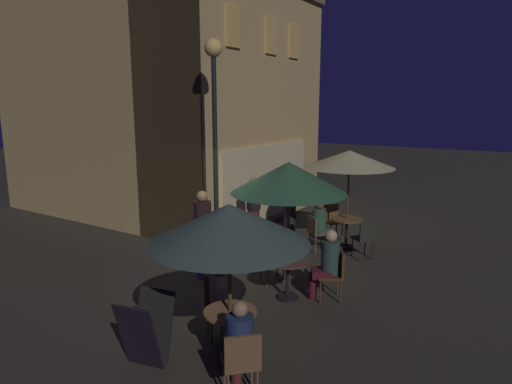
# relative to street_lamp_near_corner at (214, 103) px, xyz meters

# --- Properties ---
(ground_plane) EXTENTS (60.00, 60.00, 0.00)m
(ground_plane) POSITION_rel_street_lamp_near_corner_xyz_m (-0.83, -0.52, -3.47)
(ground_plane) COLOR #312D23
(cafe_building) EXTENTS (6.27, 8.60, 7.62)m
(cafe_building) POSITION_rel_street_lamp_near_corner_xyz_m (2.51, 3.67, 0.34)
(cafe_building) COLOR tan
(cafe_building) RESTS_ON ground
(street_lamp_near_corner) EXTENTS (0.37, 0.37, 4.73)m
(street_lamp_near_corner) POSITION_rel_street_lamp_near_corner_xyz_m (0.00, 0.00, 0.00)
(street_lamp_near_corner) COLOR black
(street_lamp_near_corner) RESTS_ON ground
(menu_sandwich_board) EXTENTS (0.75, 0.67, 0.94)m
(menu_sandwich_board) POSITION_rel_street_lamp_near_corner_xyz_m (-3.56, -1.55, -2.98)
(menu_sandwich_board) COLOR black
(menu_sandwich_board) RESTS_ON ground
(cafe_table_0) EXTENTS (0.75, 0.75, 0.72)m
(cafe_table_0) POSITION_rel_street_lamp_near_corner_xyz_m (-0.74, -2.15, -2.94)
(cafe_table_0) COLOR black
(cafe_table_0) RESTS_ON ground
(cafe_table_1) EXTENTS (0.75, 0.75, 0.74)m
(cafe_table_1) POSITION_rel_street_lamp_near_corner_xyz_m (2.52, -1.99, -2.93)
(cafe_table_1) COLOR black
(cafe_table_1) RESTS_ON ground
(cafe_table_2) EXTENTS (0.72, 0.72, 0.73)m
(cafe_table_2) POSITION_rel_street_lamp_near_corner_xyz_m (-2.90, -2.45, -2.94)
(cafe_table_2) COLOR black
(cafe_table_2) RESTS_ON ground
(patio_umbrella_0) EXTENTS (2.01, 2.01, 2.48)m
(patio_umbrella_0) POSITION_rel_street_lamp_near_corner_xyz_m (-0.74, -2.15, -1.27)
(patio_umbrella_0) COLOR black
(patio_umbrella_0) RESTS_ON ground
(patio_umbrella_1) EXTENTS (2.12, 2.12, 2.38)m
(patio_umbrella_1) POSITION_rel_street_lamp_near_corner_xyz_m (2.52, -1.99, -1.30)
(patio_umbrella_1) COLOR black
(patio_umbrella_1) RESTS_ON ground
(patio_umbrella_2) EXTENTS (2.11, 2.11, 2.20)m
(patio_umbrella_2) POSITION_rel_street_lamp_near_corner_xyz_m (-2.90, -2.45, -1.54)
(patio_umbrella_2) COLOR black
(patio_umbrella_2) RESTS_ON ground
(cafe_chair_0) EXTENTS (0.60, 0.60, 0.91)m
(cafe_chair_0) POSITION_rel_street_lamp_near_corner_xyz_m (-0.32, -2.88, -2.92)
(cafe_chair_0) COLOR brown
(cafe_chair_0) RESTS_ON ground
(cafe_chair_1) EXTENTS (0.61, 0.61, 0.97)m
(cafe_chair_1) POSITION_rel_street_lamp_near_corner_xyz_m (-0.19, -1.47, -2.89)
(cafe_chair_1) COLOR brown
(cafe_chair_1) RESTS_ON ground
(cafe_chair_2) EXTENTS (0.55, 0.55, 0.87)m
(cafe_chair_2) POSITION_rel_street_lamp_near_corner_xyz_m (1.85, -1.49, -2.94)
(cafe_chair_2) COLOR brown
(cafe_chair_2) RESTS_ON ground
(cafe_chair_3) EXTENTS (0.59, 0.59, 0.86)m
(cafe_chair_3) POSITION_rel_street_lamp_near_corner_xyz_m (2.00, -2.64, -2.94)
(cafe_chair_3) COLOR #27271F
(cafe_chair_3) RESTS_ON ground
(cafe_chair_4) EXTENTS (0.58, 0.58, 0.89)m
(cafe_chair_4) POSITION_rel_street_lamp_near_corner_xyz_m (3.05, -1.41, -2.92)
(cafe_chair_4) COLOR brown
(cafe_chair_4) RESTS_ON ground
(cafe_chair_5) EXTENTS (0.60, 0.60, 0.91)m
(cafe_chair_5) POSITION_rel_street_lamp_near_corner_xyz_m (-3.53, -3.06, -2.92)
(cafe_chair_5) COLOR brown
(cafe_chair_5) RESTS_ON ground
(cafe_chair_6) EXTENTS (0.57, 0.57, 0.91)m
(cafe_chair_6) POSITION_rel_street_lamp_near_corner_xyz_m (-2.38, -1.86, -2.93)
(cafe_chair_6) COLOR #53321E
(cafe_chair_6) RESTS_ON ground
(patron_seated_0) EXTENTS (0.47, 0.52, 1.29)m
(patron_seated_0) POSITION_rel_street_lamp_near_corner_xyz_m (-0.39, -2.75, -2.74)
(patron_seated_0) COLOR #4E1423
(patron_seated_0) RESTS_ON ground
(patron_seated_1) EXTENTS (0.52, 0.48, 1.26)m
(patron_seated_1) POSITION_rel_street_lamp_near_corner_xyz_m (1.96, -1.57, -2.75)
(patron_seated_1) COLOR #2C443B
(patron_seated_1) RESTS_ON ground
(patron_seated_2) EXTENTS (0.50, 0.50, 1.23)m
(patron_seated_2) POSITION_rel_street_lamp_near_corner_xyz_m (-3.42, -2.96, -2.77)
(patron_seated_2) COLOR #54211D
(patron_seated_2) RESTS_ON ground
(patron_seated_3) EXTENTS (0.48, 0.49, 1.21)m
(patron_seated_3) POSITION_rel_street_lamp_near_corner_xyz_m (-2.48, -1.97, -2.78)
(patron_seated_3) COLOR #314B2F
(patron_seated_3) RESTS_ON ground
(patron_standing_4) EXTENTS (0.34, 0.34, 1.71)m
(patron_standing_4) POSITION_rel_street_lamp_near_corner_xyz_m (1.40, -0.05, -2.61)
(patron_standing_4) COLOR #4D1E21
(patron_standing_4) RESTS_ON ground
(patron_standing_5) EXTENTS (0.38, 0.38, 1.81)m
(patron_standing_5) POSITION_rel_street_lamp_near_corner_xyz_m (2.91, -0.24, -2.56)
(patron_standing_5) COLOR black
(patron_standing_5) RESTS_ON ground
(patron_standing_6) EXTENTS (0.34, 0.34, 1.78)m
(patron_standing_6) POSITION_rel_street_lamp_near_corner_xyz_m (-0.77, -0.25, -2.57)
(patron_standing_6) COLOR #60416D
(patron_standing_6) RESTS_ON ground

